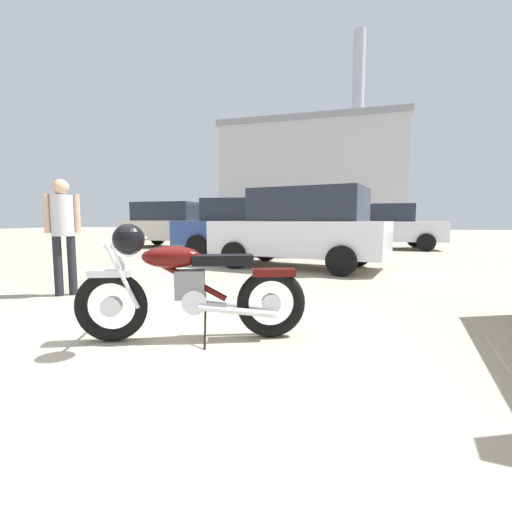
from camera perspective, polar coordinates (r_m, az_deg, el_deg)
name	(u,v)px	position (r m, az deg, el deg)	size (l,w,h in m)	color
ground_plane	(147,344)	(3.31, -17.32, -13.61)	(80.00, 80.00, 0.00)	tan
vintage_motorcycle	(186,287)	(3.21, -11.34, -4.96)	(1.98, 1.01, 1.07)	black
bystander	(63,225)	(5.71, -28.98, 4.46)	(0.36, 0.34, 1.66)	black
blue_hatchback_right	(254,225)	(11.09, -0.25, 5.16)	(4.93, 2.54, 1.74)	black
pale_sedan_back	(266,223)	(14.91, 1.61, 5.35)	(4.95, 2.63, 1.74)	black
dark_sedan_left	(302,227)	(8.01, 7.45, 4.64)	(4.13, 2.34, 1.78)	black
red_hatchback_near	(171,224)	(14.42, -13.66, 5.08)	(3.94, 1.91, 1.78)	black
silver_sedan_mid	(382,227)	(14.05, 19.91, 4.54)	(4.29, 2.10, 1.67)	black
industrial_building	(315,180)	(36.50, 9.56, 12.05)	(16.49, 12.58, 18.82)	#B2B2B7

